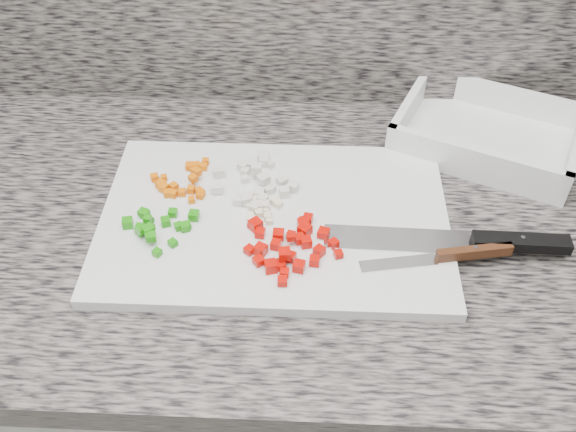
% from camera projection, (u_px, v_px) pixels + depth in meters
% --- Properties ---
extents(cabinet, '(3.92, 0.62, 0.86)m').
position_uv_depth(cabinet, '(268.00, 387.00, 1.26)').
color(cabinet, silver).
rests_on(cabinet, ground).
extents(countertop, '(3.96, 0.64, 0.04)m').
position_uv_depth(countertop, '(261.00, 225.00, 0.94)').
color(countertop, '#69635C').
rests_on(countertop, cabinet).
extents(cutting_board, '(0.49, 0.33, 0.02)m').
position_uv_depth(cutting_board, '(275.00, 220.00, 0.91)').
color(cutting_board, silver).
rests_on(cutting_board, countertop).
extents(carrot_pile, '(0.09, 0.10, 0.02)m').
position_uv_depth(carrot_pile, '(184.00, 181.00, 0.95)').
color(carrot_pile, '#E26304').
rests_on(carrot_pile, cutting_board).
extents(onion_pile, '(0.13, 0.13, 0.02)m').
position_uv_depth(onion_pile, '(256.00, 183.00, 0.94)').
color(onion_pile, beige).
rests_on(onion_pile, cutting_board).
extents(green_pepper_pile, '(0.10, 0.09, 0.02)m').
position_uv_depth(green_pepper_pile, '(157.00, 225.00, 0.88)').
color(green_pepper_pile, '#1C850C').
rests_on(green_pepper_pile, cutting_board).
extents(red_pepper_pile, '(0.13, 0.13, 0.02)m').
position_uv_depth(red_pepper_pile, '(289.00, 245.00, 0.85)').
color(red_pepper_pile, '#C10A02').
rests_on(red_pepper_pile, cutting_board).
extents(garlic_pile, '(0.05, 0.06, 0.01)m').
position_uv_depth(garlic_pile, '(261.00, 212.00, 0.90)').
color(garlic_pile, beige).
rests_on(garlic_pile, cutting_board).
extents(chef_knife, '(0.33, 0.05, 0.02)m').
position_uv_depth(chef_knife, '(478.00, 242.00, 0.86)').
color(chef_knife, white).
rests_on(chef_knife, cutting_board).
extents(paring_knife, '(0.20, 0.05, 0.02)m').
position_uv_depth(paring_knife, '(455.00, 255.00, 0.84)').
color(paring_knife, white).
rests_on(paring_knife, cutting_board).
extents(tray, '(0.33, 0.29, 0.06)m').
position_uv_depth(tray, '(487.00, 135.00, 1.03)').
color(tray, white).
rests_on(tray, countertop).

